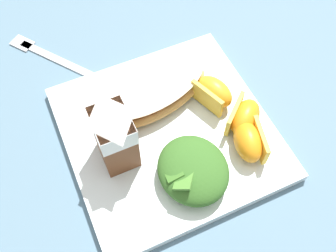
{
  "coord_description": "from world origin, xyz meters",
  "views": [
    {
      "loc": [
        -0.25,
        0.11,
        0.49
      ],
      "look_at": [
        0.0,
        0.0,
        0.03
      ],
      "focal_mm": 41.35,
      "sensor_mm": 36.0,
      "label": 1
    }
  ],
  "objects_px": {
    "milk_carton": "(114,133)",
    "orange_wedge_middle": "(244,117)",
    "cheesy_pizza_bread": "(156,92)",
    "metal_fork": "(51,56)",
    "orange_wedge_rear": "(213,92)",
    "white_plate": "(168,132)",
    "orange_wedge_front": "(249,141)",
    "green_salad_pile": "(190,171)"
  },
  "relations": [
    {
      "from": "green_salad_pile",
      "to": "metal_fork",
      "type": "bearing_deg",
      "value": 20.76
    },
    {
      "from": "cheesy_pizza_bread",
      "to": "orange_wedge_rear",
      "type": "relative_size",
      "value": 2.66
    },
    {
      "from": "white_plate",
      "to": "orange_wedge_middle",
      "type": "bearing_deg",
      "value": -109.83
    },
    {
      "from": "milk_carton",
      "to": "orange_wedge_rear",
      "type": "distance_m",
      "value": 0.16
    },
    {
      "from": "orange_wedge_middle",
      "to": "cheesy_pizza_bread",
      "type": "bearing_deg",
      "value": 45.79
    },
    {
      "from": "orange_wedge_middle",
      "to": "orange_wedge_rear",
      "type": "distance_m",
      "value": 0.06
    },
    {
      "from": "white_plate",
      "to": "cheesy_pizza_bread",
      "type": "relative_size",
      "value": 1.53
    },
    {
      "from": "orange_wedge_middle",
      "to": "milk_carton",
      "type": "bearing_deg",
      "value": 81.1
    },
    {
      "from": "cheesy_pizza_bread",
      "to": "green_salad_pile",
      "type": "bearing_deg",
      "value": 175.88
    },
    {
      "from": "milk_carton",
      "to": "metal_fork",
      "type": "height_order",
      "value": "milk_carton"
    },
    {
      "from": "orange_wedge_front",
      "to": "orange_wedge_rear",
      "type": "relative_size",
      "value": 0.97
    },
    {
      "from": "green_salad_pile",
      "to": "milk_carton",
      "type": "height_order",
      "value": "milk_carton"
    },
    {
      "from": "green_salad_pile",
      "to": "metal_fork",
      "type": "xyz_separation_m",
      "value": [
        0.29,
        0.11,
        -0.03
      ]
    },
    {
      "from": "orange_wedge_front",
      "to": "metal_fork",
      "type": "relative_size",
      "value": 0.41
    },
    {
      "from": "green_salad_pile",
      "to": "orange_wedge_middle",
      "type": "height_order",
      "value": "green_salad_pile"
    },
    {
      "from": "milk_carton",
      "to": "orange_wedge_middle",
      "type": "height_order",
      "value": "milk_carton"
    },
    {
      "from": "milk_carton",
      "to": "orange_wedge_middle",
      "type": "bearing_deg",
      "value": -98.9
    },
    {
      "from": "white_plate",
      "to": "metal_fork",
      "type": "relative_size",
      "value": 1.73
    },
    {
      "from": "orange_wedge_rear",
      "to": "orange_wedge_middle",
      "type": "bearing_deg",
      "value": -160.65
    },
    {
      "from": "white_plate",
      "to": "milk_carton",
      "type": "distance_m",
      "value": 0.1
    },
    {
      "from": "cheesy_pizza_bread",
      "to": "orange_wedge_front",
      "type": "height_order",
      "value": "orange_wedge_front"
    },
    {
      "from": "white_plate",
      "to": "orange_wedge_middle",
      "type": "height_order",
      "value": "orange_wedge_middle"
    },
    {
      "from": "metal_fork",
      "to": "orange_wedge_rear",
      "type": "bearing_deg",
      "value": -134.99
    },
    {
      "from": "cheesy_pizza_bread",
      "to": "orange_wedge_middle",
      "type": "distance_m",
      "value": 0.13
    },
    {
      "from": "orange_wedge_rear",
      "to": "orange_wedge_front",
      "type": "bearing_deg",
      "value": -175.94
    },
    {
      "from": "milk_carton",
      "to": "orange_wedge_rear",
      "type": "relative_size",
      "value": 1.6
    },
    {
      "from": "cheesy_pizza_bread",
      "to": "orange_wedge_rear",
      "type": "xyz_separation_m",
      "value": [
        -0.04,
        -0.07,
        0.0
      ]
    },
    {
      "from": "milk_carton",
      "to": "orange_wedge_middle",
      "type": "distance_m",
      "value": 0.18
    },
    {
      "from": "cheesy_pizza_bread",
      "to": "metal_fork",
      "type": "bearing_deg",
      "value": 37.24
    },
    {
      "from": "green_salad_pile",
      "to": "milk_carton",
      "type": "distance_m",
      "value": 0.11
    },
    {
      "from": "cheesy_pizza_bread",
      "to": "green_salad_pile",
      "type": "relative_size",
      "value": 1.83
    },
    {
      "from": "milk_carton",
      "to": "orange_wedge_front",
      "type": "distance_m",
      "value": 0.18
    },
    {
      "from": "white_plate",
      "to": "orange_wedge_middle",
      "type": "distance_m",
      "value": 0.11
    },
    {
      "from": "metal_fork",
      "to": "milk_carton",
      "type": "bearing_deg",
      "value": -170.28
    },
    {
      "from": "green_salad_pile",
      "to": "orange_wedge_rear",
      "type": "distance_m",
      "value": 0.13
    },
    {
      "from": "milk_carton",
      "to": "orange_wedge_rear",
      "type": "bearing_deg",
      "value": -80.18
    },
    {
      "from": "white_plate",
      "to": "orange_wedge_front",
      "type": "distance_m",
      "value": 0.12
    },
    {
      "from": "milk_carton",
      "to": "cheesy_pizza_bread",
      "type": "bearing_deg",
      "value": -52.3
    },
    {
      "from": "milk_carton",
      "to": "white_plate",
      "type": "bearing_deg",
      "value": -83.96
    },
    {
      "from": "metal_fork",
      "to": "orange_wedge_front",
      "type": "bearing_deg",
      "value": -144.8
    },
    {
      "from": "white_plate",
      "to": "orange_wedge_rear",
      "type": "xyz_separation_m",
      "value": [
        0.02,
        -0.08,
        0.03
      ]
    },
    {
      "from": "green_salad_pile",
      "to": "cheesy_pizza_bread",
      "type": "bearing_deg",
      "value": -4.12
    }
  ]
}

